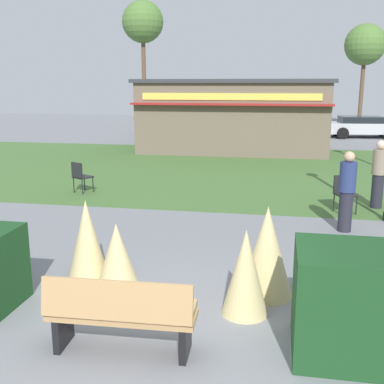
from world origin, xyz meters
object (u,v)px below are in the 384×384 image
person_standing (347,191)px  parked_car_center_slot (265,125)px  parked_car_west_slot (178,123)px  park_bench (121,315)px  tree_left_bg (143,23)px  person_strolling (379,174)px  tree_right_bg (365,45)px  food_kiosk (234,115)px  cafe_chair_west (344,191)px  cafe_chair_east (80,175)px  parked_car_east_slot (362,126)px

person_standing → parked_car_center_slot: bearing=154.3°
person_standing → parked_car_west_slot: bearing=169.4°
park_bench → parked_car_center_slot: bearing=88.1°
park_bench → person_standing: (3.10, 5.29, 0.38)m
park_bench → tree_left_bg: bearing=105.5°
park_bench → person_strolling: (4.12, 7.42, 0.38)m
parked_car_west_slot → tree_right_bg: size_ratio=0.60×
food_kiosk → parked_car_center_slot: bearing=79.9°
food_kiosk → person_strolling: size_ratio=5.03×
person_standing → person_strolling: bearing=121.7°
person_strolling → tree_left_bg: bearing=-156.4°
cafe_chair_west → parked_car_center_slot: parked_car_center_slot is taller
tree_right_bg → parked_car_west_slot: bearing=-148.8°
cafe_chair_east → food_kiosk: bearing=70.5°
cafe_chair_east → park_bench: bearing=-63.6°
cafe_chair_west → person_strolling: size_ratio=0.53×
cafe_chair_east → parked_car_west_slot: 16.32m
cafe_chair_east → person_strolling: size_ratio=0.53×
tree_left_bg → food_kiosk: bearing=-55.8°
park_bench → cafe_chair_west: park_bench is taller
parked_car_west_slot → food_kiosk: bearing=-58.9°
park_bench → parked_car_east_slot: 24.74m
cafe_chair_west → tree_left_bg: tree_left_bg is taller
parked_car_center_slot → tree_right_bg: size_ratio=0.61×
person_strolling → tree_right_bg: 24.26m
parked_car_west_slot → person_standing: bearing=-67.9°
person_standing → parked_car_west_slot: (-7.56, 18.63, -0.22)m
cafe_chair_east → parked_car_west_slot: size_ratio=0.21×
cafe_chair_east → parked_car_east_slot: parked_car_east_slot is taller
person_standing → parked_car_east_slot: bearing=137.5°
parked_car_west_slot → tree_left_bg: size_ratio=0.50×
cafe_chair_west → tree_left_bg: (-10.99, 21.11, 6.49)m
park_bench → parked_car_east_slot: (6.34, 23.91, 0.16)m
parked_car_east_slot → cafe_chair_west: bearing=-100.2°
park_bench → parked_car_east_slot: parked_car_east_slot is taller
person_standing → parked_car_west_slot: size_ratio=0.40×
food_kiosk → cafe_chair_west: 11.00m
food_kiosk → cafe_chair_west: food_kiosk is taller
tree_left_bg → cafe_chair_east: bearing=-79.0°
cafe_chair_west → tree_left_bg: 24.67m
cafe_chair_east → tree_right_bg: (11.03, 23.39, 5.07)m
food_kiosk → person_strolling: bearing=-65.1°
parked_car_east_slot → cafe_chair_east: bearing=-121.8°
food_kiosk → parked_car_center_slot: 6.92m
park_bench → food_kiosk: 17.21m
parked_car_west_slot → person_strolling: bearing=-62.5°
person_standing → parked_car_center_slot: person_standing is taller
cafe_chair_east → person_strolling: (7.91, -0.19, 0.33)m
cafe_chair_east → person_strolling: 7.92m
person_strolling → person_standing: 2.36m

